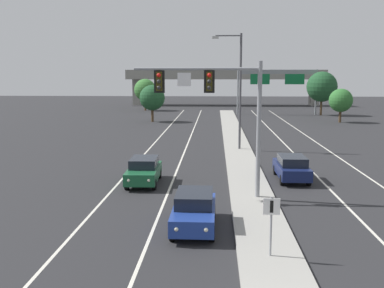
# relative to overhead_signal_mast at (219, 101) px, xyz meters

# --- Properties ---
(median_island) EXTENTS (2.40, 110.00, 0.15)m
(median_island) POSITION_rel_overhead_signal_mast_xyz_m (1.85, 4.32, -5.23)
(median_island) COLOR #9E9B93
(median_island) RESTS_ON ground
(lane_stripe_oncoming_center) EXTENTS (0.14, 100.00, 0.01)m
(lane_stripe_oncoming_center) POSITION_rel_overhead_signal_mast_xyz_m (-2.85, 11.32, -5.30)
(lane_stripe_oncoming_center) COLOR silver
(lane_stripe_oncoming_center) RESTS_ON ground
(lane_stripe_receding_center) EXTENTS (0.14, 100.00, 0.01)m
(lane_stripe_receding_center) POSITION_rel_overhead_signal_mast_xyz_m (6.55, 11.32, -5.30)
(lane_stripe_receding_center) COLOR silver
(lane_stripe_receding_center) RESTS_ON ground
(edge_stripe_left) EXTENTS (0.14, 100.00, 0.01)m
(edge_stripe_left) POSITION_rel_overhead_signal_mast_xyz_m (-6.15, 11.32, -5.30)
(edge_stripe_left) COLOR silver
(edge_stripe_left) RESTS_ON ground
(edge_stripe_right) EXTENTS (0.14, 100.00, 0.01)m
(edge_stripe_right) POSITION_rel_overhead_signal_mast_xyz_m (9.85, 11.32, -5.30)
(edge_stripe_right) COLOR silver
(edge_stripe_right) RESTS_ON ground
(overhead_signal_mast) EXTENTS (6.68, 0.44, 7.20)m
(overhead_signal_mast) POSITION_rel_overhead_signal_mast_xyz_m (0.00, 0.00, 0.00)
(overhead_signal_mast) COLOR gray
(overhead_signal_mast) RESTS_ON median_island
(median_sign_post) EXTENTS (0.60, 0.10, 2.20)m
(median_sign_post) POSITION_rel_overhead_signal_mast_xyz_m (1.84, -8.02, -3.72)
(median_sign_post) COLOR gray
(median_sign_post) RESTS_ON median_island
(street_lamp_median) EXTENTS (2.58, 0.28, 10.00)m
(street_lamp_median) POSITION_rel_overhead_signal_mast_xyz_m (1.74, 15.83, 0.49)
(street_lamp_median) COLOR #4C4C51
(street_lamp_median) RESTS_ON median_island
(car_oncoming_blue) EXTENTS (1.85, 4.48, 1.58)m
(car_oncoming_blue) POSITION_rel_overhead_signal_mast_xyz_m (-1.08, -4.76, -4.49)
(car_oncoming_blue) COLOR navy
(car_oncoming_blue) RESTS_ON ground
(car_oncoming_green) EXTENTS (1.90, 4.50, 1.58)m
(car_oncoming_green) POSITION_rel_overhead_signal_mast_xyz_m (-4.56, 3.23, -4.49)
(car_oncoming_green) COLOR #195633
(car_oncoming_green) RESTS_ON ground
(car_receding_navy) EXTENTS (1.85, 4.48, 1.58)m
(car_receding_navy) POSITION_rel_overhead_signal_mast_xyz_m (4.68, 4.64, -4.49)
(car_receding_navy) COLOR #141E4C
(car_receding_navy) RESTS_ON ground
(highway_sign_gantry) EXTENTS (13.28, 0.42, 7.50)m
(highway_sign_gantry) POSITION_rel_overhead_signal_mast_xyz_m (10.05, 52.53, 0.86)
(highway_sign_gantry) COLOR gray
(highway_sign_gantry) RESTS_ON ground
(overpass_bridge) EXTENTS (42.40, 6.40, 7.65)m
(overpass_bridge) POSITION_rel_overhead_signal_mast_xyz_m (1.85, 74.93, 0.48)
(overpass_bridge) COLOR gray
(overpass_bridge) RESTS_ON ground
(tree_far_right_a) EXTENTS (4.95, 4.95, 7.16)m
(tree_far_right_a) POSITION_rel_overhead_signal_mast_xyz_m (17.20, 51.44, -0.63)
(tree_far_right_a) COLOR #4C3823
(tree_far_right_a) RESTS_ON ground
(tree_far_left_b) EXTENTS (3.60, 3.60, 5.21)m
(tree_far_left_b) POSITION_rel_overhead_signal_mast_xyz_m (-9.14, 39.83, -1.91)
(tree_far_left_b) COLOR #4C3823
(tree_far_left_b) RESTS_ON ground
(tree_far_right_b) EXTENTS (3.27, 3.27, 4.73)m
(tree_far_right_b) POSITION_rel_overhead_signal_mast_xyz_m (17.29, 40.20, -2.23)
(tree_far_right_b) COLOR #4C3823
(tree_far_right_b) RESTS_ON ground
(tree_far_left_c) EXTENTS (4.06, 4.06, 5.88)m
(tree_far_left_c) POSITION_rel_overhead_signal_mast_xyz_m (-13.27, 59.77, -1.47)
(tree_far_left_c) COLOR #4C3823
(tree_far_left_c) RESTS_ON ground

